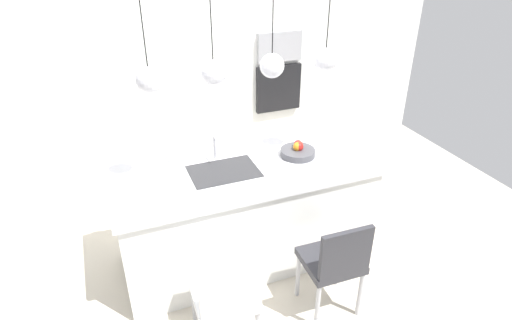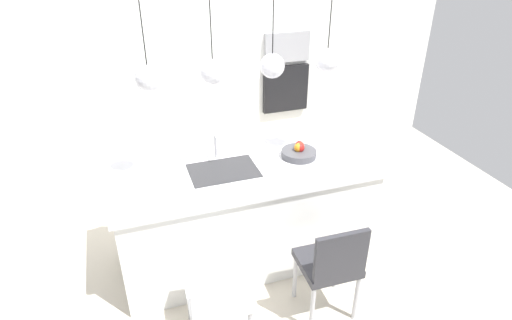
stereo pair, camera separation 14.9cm
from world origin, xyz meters
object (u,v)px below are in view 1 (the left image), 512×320
object	(u,v)px
fruit_bowl	(298,151)
chair_middle	(335,261)
oven	(278,88)
microwave	(279,46)
chair_near	(225,295)

from	to	relation	value
fruit_bowl	chair_middle	world-z (taller)	fruit_bowl
fruit_bowl	oven	size ratio (longest dim) A/B	0.54
microwave	oven	xyz separation A→B (m)	(0.00, 0.00, -0.50)
microwave	chair_middle	size ratio (longest dim) A/B	0.61
fruit_bowl	microwave	distance (m)	1.71
oven	fruit_bowl	bearing A→B (deg)	-108.00
fruit_bowl	chair_near	distance (m)	1.41
oven	chair_middle	distance (m)	2.56
chair_middle	fruit_bowl	bearing A→B (deg)	83.29
chair_near	microwave	bearing A→B (deg)	58.89
fruit_bowl	chair_near	size ratio (longest dim) A/B	0.36
microwave	chair_middle	distance (m)	2.70
chair_near	oven	bearing A→B (deg)	58.89
fruit_bowl	chair_middle	xyz separation A→B (m)	(-0.10, -0.89, -0.48)
fruit_bowl	microwave	xyz separation A→B (m)	(0.50, 1.55, 0.51)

